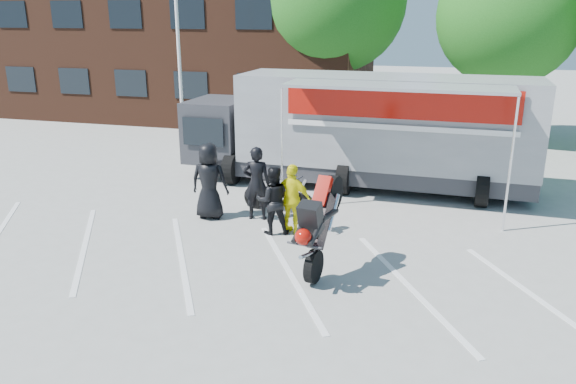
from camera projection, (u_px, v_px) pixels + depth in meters
The scene contains 13 objects.
ground at pixel (264, 293), 10.54m from camera, with size 100.00×100.00×0.00m, color #A0A09B.
parking_bay_lines at pixel (280, 270), 11.45m from camera, with size 18.00×5.00×0.01m, color white.
office_building at pixel (188, 45), 28.60m from camera, with size 18.00×8.00×7.00m, color #4A2517.
flagpole at pixel (183, 13), 19.81m from camera, with size 1.61×0.12×8.00m.
tree_left at pixel (335, 1), 24.05m from camera, with size 6.12×6.12×8.64m.
tree_mid at pixel (509, 16), 21.49m from camera, with size 5.44×5.44×7.68m.
transporter_truck at pixel (366, 186), 17.14m from camera, with size 10.43×5.03×3.32m, color #92959A, non-canonical shape.
parked_motorcycle at pixel (279, 212), 14.84m from camera, with size 0.70×2.09×1.09m, color #B9B9BE, non-canonical shape.
stunt_bike_rider at pixel (327, 269), 11.52m from camera, with size 0.88×1.86×2.19m, color black, non-canonical shape.
spectator_leather_a at pixel (209, 181), 14.16m from camera, with size 0.95×0.62×1.95m, color black.
spectator_leather_b at pixel (257, 183), 14.09m from camera, with size 0.69×0.45×1.89m, color black.
spectator_leather_c at pixel (273, 200), 13.18m from camera, with size 0.80×0.62×1.64m, color black.
spectator_hivis at pixel (293, 199), 13.17m from camera, with size 0.99×0.41×1.69m, color #FFF20D.
Camera 1 is at (3.03, -8.99, 4.99)m, focal length 35.00 mm.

